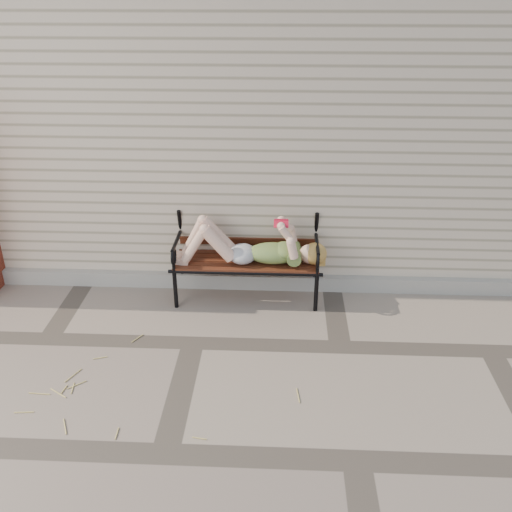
{
  "coord_description": "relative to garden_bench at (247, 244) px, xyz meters",
  "views": [
    {
      "loc": [
        0.73,
        -3.98,
        2.83
      ],
      "look_at": [
        0.51,
        0.54,
        0.57
      ],
      "focal_mm": 40.0,
      "sensor_mm": 36.0,
      "label": 1
    }
  ],
  "objects": [
    {
      "name": "house_wall",
      "position": [
        -0.41,
        2.14,
        0.96
      ],
      "size": [
        8.0,
        4.0,
        3.0
      ],
      "primitive_type": "cube",
      "color": "beige",
      "rests_on": "ground"
    },
    {
      "name": "reading_woman",
      "position": [
        0.01,
        -0.12,
        0.03
      ],
      "size": [
        1.4,
        0.32,
        0.44
      ],
      "color": "#093A42",
      "rests_on": "ground"
    },
    {
      "name": "garden_bench",
      "position": [
        0.0,
        0.0,
        0.0
      ],
      "size": [
        1.48,
        0.59,
        0.96
      ],
      "color": "black",
      "rests_on": "ground"
    },
    {
      "name": "foundation_strip",
      "position": [
        -0.41,
        0.11,
        -0.46
      ],
      "size": [
        8.0,
        0.1,
        0.15
      ],
      "primitive_type": "cube",
      "color": "#9E9B8F",
      "rests_on": "ground"
    },
    {
      "name": "straw_scatter",
      "position": [
        -0.83,
        -1.66,
        -0.53
      ],
      "size": [
        2.85,
        1.63,
        0.01
      ],
      "color": "tan",
      "rests_on": "ground"
    },
    {
      "name": "ground",
      "position": [
        -0.41,
        -0.86,
        -0.54
      ],
      "size": [
        80.0,
        80.0,
        0.0
      ],
      "primitive_type": "plane",
      "color": "gray",
      "rests_on": "ground"
    }
  ]
}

